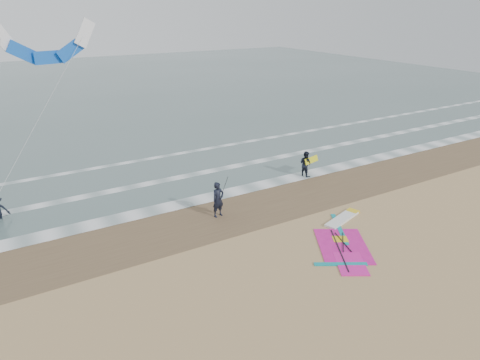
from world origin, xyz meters
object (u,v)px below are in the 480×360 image
person_standing (218,200)px  surf_kite (46,46)px  windsurf_rig (344,238)px  person_walking (305,164)px

person_standing → surf_kite: bearing=110.1°
person_standing → windsurf_rig: bearing=-62.4°
person_standing → person_walking: bearing=5.9°
person_standing → person_walking: (7.58, 2.25, -0.11)m
windsurf_rig → person_walking: person_walking is taller
windsurf_rig → surf_kite: size_ratio=0.63×
person_standing → surf_kite: (-5.89, 9.90, 7.21)m
person_walking → surf_kite: size_ratio=0.20×
person_standing → surf_kite: size_ratio=0.22×
windsurf_rig → person_walking: 8.23m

